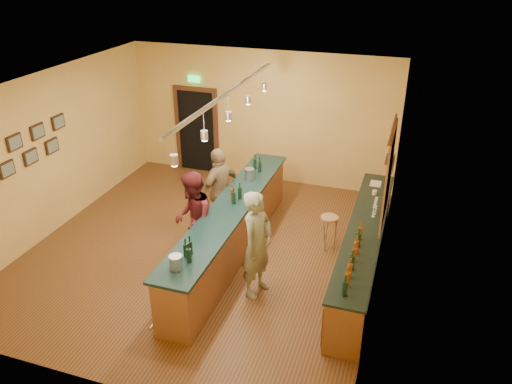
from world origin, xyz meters
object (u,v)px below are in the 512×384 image
(bartender, at_px, (257,244))
(customer_a, at_px, (193,220))
(back_counter, at_px, (363,249))
(tasting_bar, at_px, (231,226))
(bar_stool, at_px, (329,224))
(customer_b, at_px, (220,190))

(bartender, height_order, customer_a, bartender)
(back_counter, relative_size, tasting_bar, 0.89)
(back_counter, bearing_deg, tasting_bar, -175.73)
(customer_a, xyz_separation_m, bar_stool, (2.25, 1.23, -0.35))
(bar_stool, bearing_deg, customer_a, -151.32)
(customer_b, bearing_deg, back_counter, 98.77)
(bartender, xyz_separation_m, bar_stool, (0.88, 1.72, -0.39))
(bartender, distance_m, customer_b, 2.24)
(customer_a, bearing_deg, customer_b, 158.94)
(back_counter, height_order, customer_b, customer_b)
(customer_a, bearing_deg, bartender, 49.39)
(back_counter, bearing_deg, customer_a, -168.06)
(bartender, bearing_deg, customer_a, 84.44)
(customer_a, bearing_deg, bar_stool, 97.62)
(tasting_bar, distance_m, bartender, 1.28)
(customer_a, xyz_separation_m, customer_b, (0.00, 1.29, -0.01))
(bartender, distance_m, customer_a, 1.45)
(tasting_bar, xyz_separation_m, bar_stool, (1.70, 0.78, -0.06))
(bar_stool, bearing_deg, bartender, -117.25)
(bartender, height_order, customer_b, bartender)
(tasting_bar, height_order, bar_stool, tasting_bar)
(customer_b, bearing_deg, bar_stool, 109.79)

